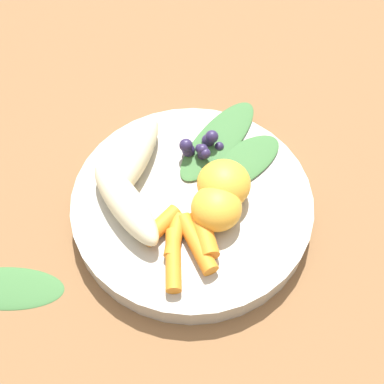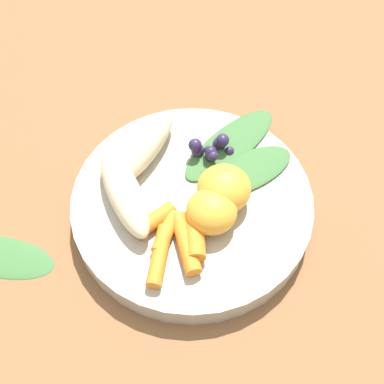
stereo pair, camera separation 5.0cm
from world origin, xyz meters
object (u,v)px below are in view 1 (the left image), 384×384
(bowl, at_px, (192,204))
(banana_peeled_left, at_px, (125,203))
(kale_leaf_stray, at_px, (6,287))
(banana_peeled_right, at_px, (134,155))
(orange_segment_near, at_px, (224,184))

(bowl, relative_size, banana_peeled_left, 2.22)
(kale_leaf_stray, bearing_deg, banana_peeled_right, -130.44)
(orange_segment_near, bearing_deg, kale_leaf_stray, -111.06)
(banana_peeled_left, bearing_deg, kale_leaf_stray, -92.72)
(banana_peeled_left, bearing_deg, banana_peeled_right, 140.93)
(bowl, relative_size, kale_leaf_stray, 2.21)
(banana_peeled_right, xyz_separation_m, orange_segment_near, (0.09, 0.04, 0.00))
(banana_peeled_right, height_order, kale_leaf_stray, banana_peeled_right)
(kale_leaf_stray, bearing_deg, orange_segment_near, -154.49)
(bowl, distance_m, kale_leaf_stray, 0.21)
(banana_peeled_left, bearing_deg, bowl, 70.28)
(banana_peeled_right, height_order, orange_segment_near, orange_segment_near)
(bowl, distance_m, orange_segment_near, 0.05)
(bowl, height_order, kale_leaf_stray, bowl)
(bowl, xyz_separation_m, banana_peeled_right, (-0.07, -0.01, 0.03))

